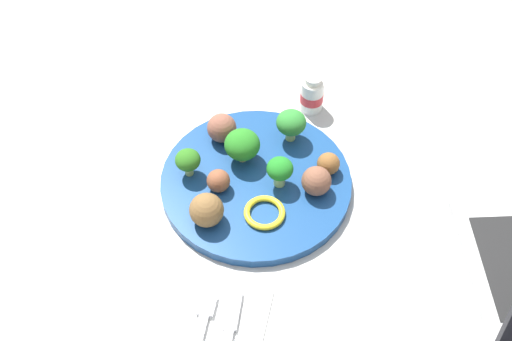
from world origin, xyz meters
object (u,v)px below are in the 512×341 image
at_px(broccoli_floret_front_left, 242,145).
at_px(fork, 200,332).
at_px(meatball_mid_left, 328,164).
at_px(yogurt_bottle, 312,94).
at_px(meatball_center, 316,184).
at_px(knife, 228,338).
at_px(broccoli_floret_back_left, 280,168).
at_px(meatball_front_right, 222,128).
at_px(pepper_ring_far_rim, 265,213).
at_px(meatball_near_rim, 207,210).
at_px(broccoli_floret_center, 188,161).
at_px(meatball_far_rim, 218,181).
at_px(plate, 256,183).
at_px(broccoli_floret_near_rim, 291,123).

distance_m(broccoli_floret_front_left, fork, 0.28).
xyz_separation_m(meatball_mid_left, yogurt_bottle, (0.14, 0.05, -0.00)).
bearing_deg(meatball_mid_left, yogurt_bottle, 19.58).
bearing_deg(meatball_center, knife, 164.78).
relative_size(broccoli_floret_back_left, fork, 0.41).
xyz_separation_m(meatball_front_right, fork, (-0.31, -0.06, -0.03)).
relative_size(broccoli_floret_front_left, fork, 0.45).
distance_m(meatball_mid_left, yogurt_bottle, 0.15).
bearing_deg(pepper_ring_far_rim, meatball_near_rim, 110.33).
height_order(broccoli_floret_center, meatball_far_rim, broccoli_floret_center).
bearing_deg(broccoli_floret_back_left, plate, 95.20).
height_order(plate, meatball_center, meatball_center).
distance_m(broccoli_floret_front_left, yogurt_bottle, 0.17).
height_order(broccoli_floret_front_left, broccoli_floret_back_left, broccoli_floret_front_left).
bearing_deg(broccoli_floret_center, meatball_center, -87.82).
bearing_deg(knife, plate, 5.23).
height_order(plate, meatball_front_right, meatball_front_right).
bearing_deg(broccoli_floret_back_left, knife, 177.18).
bearing_deg(broccoli_floret_front_left, meatball_center, -107.85).
xyz_separation_m(broccoli_floret_front_left, meatball_mid_left, (0.01, -0.13, -0.02)).
relative_size(meatball_center, pepper_ring_far_rim, 0.74).
bearing_deg(broccoli_floret_near_rim, fork, 172.23).
distance_m(broccoli_floret_center, knife, 0.27).
distance_m(meatball_near_rim, meatball_far_rim, 0.06).
relative_size(meatball_front_right, fork, 0.37).
height_order(pepper_ring_far_rim, yogurt_bottle, yogurt_bottle).
distance_m(plate, meatball_front_right, 0.10).
distance_m(plate, broccoli_floret_front_left, 0.06).
relative_size(meatball_center, knife, 0.30).
distance_m(plate, meatball_mid_left, 0.11).
relative_size(meatball_mid_left, pepper_ring_far_rim, 0.57).
bearing_deg(broccoli_floret_back_left, meatball_near_rim, 137.01).
bearing_deg(broccoli_floret_near_rim, broccoli_floret_back_left, -178.63).
bearing_deg(pepper_ring_far_rim, plate, 24.05).
height_order(pepper_ring_far_rim, fork, pepper_ring_far_rim).
distance_m(broccoli_floret_center, meatball_center, 0.19).
height_order(knife, yogurt_bottle, yogurt_bottle).
bearing_deg(broccoli_floret_front_left, pepper_ring_far_rim, -149.10).
bearing_deg(pepper_ring_far_rim, broccoli_floret_front_left, 30.90).
height_order(plate, meatball_mid_left, meatball_mid_left).
bearing_deg(yogurt_bottle, plate, 164.46).
bearing_deg(broccoli_floret_back_left, broccoli_floret_near_rim, 1.37).
bearing_deg(broccoli_floret_near_rim, meatball_front_right, 103.04).
relative_size(meatball_center, fork, 0.36).
distance_m(broccoli_floret_front_left, meatball_mid_left, 0.13).
height_order(plate, meatball_near_rim, meatball_near_rim).
relative_size(meatball_near_rim, fork, 0.40).
distance_m(meatball_mid_left, pepper_ring_far_rim, 0.12).
relative_size(meatball_far_rim, pepper_ring_far_rim, 0.58).
xyz_separation_m(broccoli_floret_front_left, yogurt_bottle, (0.15, -0.08, -0.02)).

